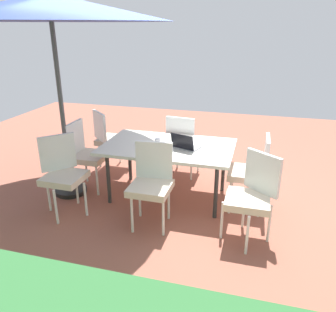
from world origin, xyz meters
TOP-DOWN VIEW (x-y plane):
  - ground_plane at (0.00, 0.00)m, footprint 10.00×10.00m
  - dining_table at (0.00, 0.00)m, footprint 1.71×1.06m
  - patio_umbrella at (1.36, 0.26)m, footprint 2.92×2.92m
  - chair_northwest at (-1.13, 0.71)m, footprint 0.58×0.58m
  - chair_southeast at (1.17, -0.68)m, footprint 0.59×0.59m
  - chair_northeast at (1.14, 0.73)m, footprint 0.59×0.59m
  - chair_south at (-0.04, -0.74)m, footprint 0.47×0.48m
  - chair_west at (-1.10, 0.04)m, footprint 0.46×0.46m
  - chair_north at (0.00, 0.70)m, footprint 0.47×0.48m
  - chair_east at (1.20, 0.05)m, footprint 0.46×0.46m
  - laptop at (-0.24, 0.07)m, footprint 0.38×0.34m
  - cup at (0.12, 0.09)m, footprint 0.07×0.07m

SIDE VIEW (x-z plane):
  - ground_plane at x=0.00m, z-range -0.02..0.00m
  - chair_northwest at x=-1.13m, z-range 0.06..1.04m
  - chair_southeast at x=1.17m, z-range 0.06..1.04m
  - chair_northeast at x=1.14m, z-range 0.06..1.04m
  - chair_south at x=-0.04m, z-range 0.06..1.04m
  - chair_west at x=-1.10m, z-range 0.06..1.04m
  - chair_north at x=0.00m, z-range 0.06..1.04m
  - chair_east at x=1.20m, z-range 0.06..1.04m
  - dining_table at x=0.00m, z-range 0.32..1.07m
  - laptop at x=-0.24m, z-range 0.69..0.91m
  - cup at x=0.12m, z-range 0.75..0.86m
  - patio_umbrella at x=1.36m, z-range 1.12..3.70m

